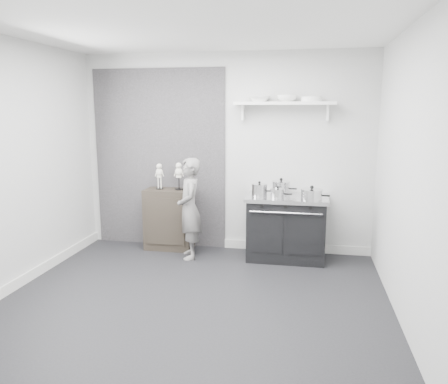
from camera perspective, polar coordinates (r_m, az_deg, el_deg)
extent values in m
plane|color=black|center=(4.67, -4.01, -13.84)|extent=(4.00, 4.00, 0.00)
cube|color=beige|center=(6.04, 0.17, 5.11)|extent=(4.00, 0.02, 2.70)
cube|color=beige|center=(2.62, -14.42, -2.62)|extent=(4.00, 0.02, 2.70)
cube|color=beige|center=(5.18, -26.19, 3.08)|extent=(0.02, 3.60, 2.70)
cube|color=beige|center=(4.24, 22.86, 1.89)|extent=(0.02, 3.60, 2.70)
cube|color=silver|center=(4.32, -4.51, 20.83)|extent=(4.00, 3.60, 0.02)
cube|color=black|center=(6.28, -8.43, 4.30)|extent=(1.90, 0.02, 2.50)
cube|color=silver|center=(6.18, 9.36, -7.14)|extent=(2.00, 0.03, 0.12)
cube|color=silver|center=(5.47, -24.89, -10.44)|extent=(0.03, 3.60, 0.12)
cube|color=white|center=(5.78, 7.90, 11.41)|extent=(1.30, 0.26, 0.04)
cube|color=white|center=(5.91, 2.49, 10.32)|extent=(0.03, 0.12, 0.20)
cube|color=white|center=(5.85, 13.38, 10.05)|extent=(0.03, 0.12, 0.20)
cube|color=black|center=(5.80, 8.13, -4.84)|extent=(0.99, 0.59, 0.79)
cube|color=silver|center=(5.70, 8.24, -0.77)|extent=(1.05, 0.63, 0.05)
cube|color=black|center=(5.52, 5.52, -5.36)|extent=(0.41, 0.02, 0.51)
cube|color=black|center=(5.50, 10.46, -5.55)|extent=(0.41, 0.02, 0.51)
cylinder|color=silver|center=(5.41, 8.04, -2.73)|extent=(0.89, 0.02, 0.02)
cylinder|color=black|center=(5.43, 4.95, -1.76)|extent=(0.04, 0.03, 0.04)
cylinder|color=black|center=(5.41, 8.07, -1.88)|extent=(0.04, 0.03, 0.04)
cylinder|color=black|center=(5.40, 11.21, -1.99)|extent=(0.04, 0.03, 0.04)
cube|color=black|center=(6.20, -7.14, -3.51)|extent=(0.65, 0.38, 0.85)
imported|color=slate|center=(5.72, -4.53, -2.18)|extent=(0.46, 0.56, 1.33)
cylinder|color=silver|center=(5.63, 4.63, 0.18)|extent=(0.20, 0.20, 0.15)
cylinder|color=silver|center=(5.62, 4.65, 0.98)|extent=(0.20, 0.20, 0.01)
sphere|color=black|center=(5.61, 4.65, 1.24)|extent=(0.04, 0.04, 0.04)
cylinder|color=black|center=(5.62, 6.03, 0.13)|extent=(0.10, 0.02, 0.02)
cylinder|color=silver|center=(5.79, 7.44, 0.48)|extent=(0.23, 0.23, 0.16)
cylinder|color=silver|center=(5.77, 7.47, 1.34)|extent=(0.24, 0.24, 0.02)
sphere|color=black|center=(5.77, 7.47, 1.62)|extent=(0.04, 0.04, 0.04)
cylinder|color=black|center=(5.78, 9.00, 0.43)|extent=(0.10, 0.02, 0.02)
cylinder|color=silver|center=(5.48, 11.37, -0.42)|extent=(0.26, 0.26, 0.12)
cylinder|color=silver|center=(5.47, 11.40, 0.29)|extent=(0.27, 0.27, 0.01)
sphere|color=black|center=(5.46, 11.41, 0.61)|extent=(0.05, 0.05, 0.05)
cylinder|color=black|center=(5.49, 13.15, -0.48)|extent=(0.10, 0.02, 0.02)
cylinder|color=silver|center=(5.56, 7.02, -0.23)|extent=(0.18, 0.18, 0.10)
cylinder|color=silver|center=(5.55, 7.03, 0.37)|extent=(0.19, 0.19, 0.01)
sphere|color=black|center=(5.55, 7.04, 0.62)|extent=(0.03, 0.03, 0.03)
cylinder|color=black|center=(5.55, 8.37, -0.28)|extent=(0.10, 0.02, 0.02)
imported|color=white|center=(5.81, 4.63, 12.03)|extent=(0.29, 0.29, 0.07)
imported|color=white|center=(5.78, 8.23, 12.01)|extent=(0.26, 0.26, 0.08)
cylinder|color=white|center=(5.78, 11.36, 11.81)|extent=(0.27, 0.27, 0.06)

